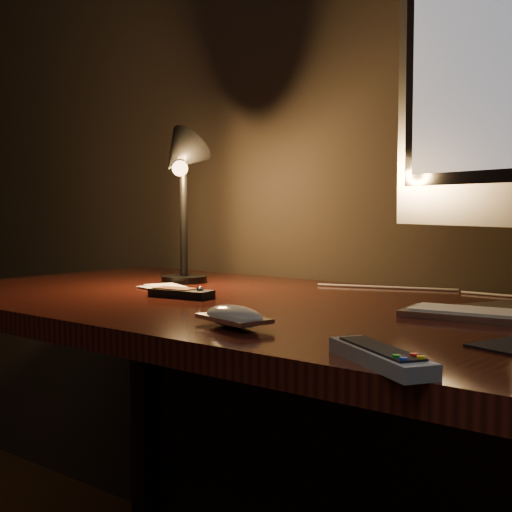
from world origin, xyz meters
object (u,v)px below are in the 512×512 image
Objects in this scene: desk at (305,366)px; media_remote at (181,293)px; mouse at (234,319)px; tv_remote at (380,356)px; desk_lamp at (181,178)px.

media_remote is (-0.21, -0.13, 0.14)m from desk.
media_remote reaches higher than desk.
tv_remote is at bearing -3.32° from mouse.
desk is 0.53m from desk_lamp.
tv_remote is at bearing -44.86° from desk_lamp.
mouse is 0.36m from media_remote.
mouse is at bearing -164.80° from tv_remote.
mouse is at bearing -41.01° from media_remote.
mouse is at bearing -51.90° from desk_lamp.
desk_lamp reaches higher than mouse.
media_remote is 0.66m from tv_remote.
desk is 13.72× the size of mouse.
media_remote is (-0.31, 0.19, -0.00)m from mouse.
desk_lamp is (-0.17, 0.16, 0.23)m from media_remote.
desk_lamp is at bearing 126.43° from media_remote.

